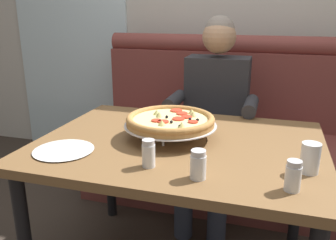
{
  "coord_description": "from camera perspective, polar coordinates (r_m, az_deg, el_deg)",
  "views": [
    {
      "loc": [
        0.39,
        -1.47,
        1.3
      ],
      "look_at": [
        -0.04,
        -0.04,
        0.84
      ],
      "focal_mm": 37.85,
      "sensor_mm": 36.0,
      "label": 1
    }
  ],
  "objects": [
    {
      "name": "shaker_parmesan",
      "position": [
        1.35,
        -3.15,
        -5.68
      ],
      "size": [
        0.05,
        0.05,
        0.11
      ],
      "color": "white",
      "rests_on": "dining_table"
    },
    {
      "name": "booth_bench",
      "position": [
        2.61,
        7.26,
        -3.14
      ],
      "size": [
        1.74,
        0.78,
        1.13
      ],
      "color": "brown",
      "rests_on": "ground_plane"
    },
    {
      "name": "pizza",
      "position": [
        1.64,
        0.41,
        -0.13
      ],
      "size": [
        0.43,
        0.43,
        0.12
      ],
      "color": "silver",
      "rests_on": "dining_table"
    },
    {
      "name": "dining_table",
      "position": [
        1.65,
        1.85,
        -6.06
      ],
      "size": [
        1.28,
        0.96,
        0.73
      ],
      "color": "brown",
      "rests_on": "ground_plane"
    },
    {
      "name": "shaker_oregano",
      "position": [
        1.26,
        4.86,
        -7.49
      ],
      "size": [
        0.06,
        0.06,
        0.11
      ],
      "color": "white",
      "rests_on": "dining_table"
    },
    {
      "name": "patio_chair",
      "position": [
        3.9,
        -7.12,
        5.62
      ],
      "size": [
        0.43,
        0.43,
        0.86
      ],
      "color": "black",
      "rests_on": "ground_plane"
    },
    {
      "name": "diner_main",
      "position": [
        2.26,
        7.44,
        1.9
      ],
      "size": [
        0.54,
        0.64,
        1.27
      ],
      "color": "#2D3342",
      "rests_on": "ground_plane"
    },
    {
      "name": "shaker_pepper_flakes",
      "position": [
        1.25,
        19.47,
        -8.8
      ],
      "size": [
        0.05,
        0.05,
        0.11
      ],
      "color": "white",
      "rests_on": "dining_table"
    },
    {
      "name": "plate_near_left",
      "position": [
        1.57,
        -16.47,
        -4.47
      ],
      "size": [
        0.26,
        0.26,
        0.02
      ],
      "color": "white",
      "rests_on": "dining_table"
    },
    {
      "name": "drinking_glass",
      "position": [
        1.4,
        21.89,
        -5.95
      ],
      "size": [
        0.07,
        0.07,
        0.11
      ],
      "color": "silver",
      "rests_on": "dining_table"
    }
  ]
}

